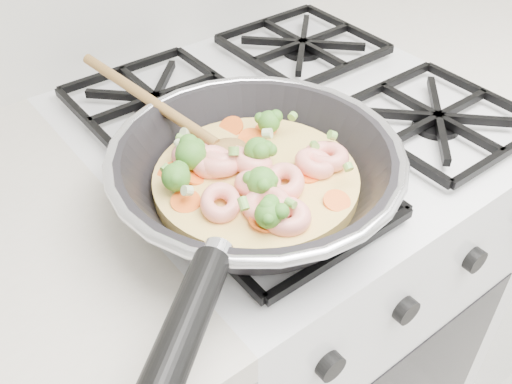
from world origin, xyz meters
TOP-DOWN VIEW (x-y plane):
  - stove at (0.00, 1.70)m, footprint 0.60×0.60m
  - skillet at (-0.18, 1.57)m, footprint 0.45×0.52m

SIDE VIEW (x-z plane):
  - stove at x=0.00m, z-range 0.00..0.92m
  - skillet at x=-0.18m, z-range 0.92..1.01m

